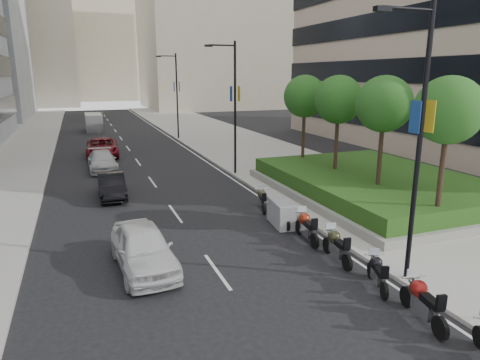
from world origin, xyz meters
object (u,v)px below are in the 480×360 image
motorcycle_5 (281,213)px  delivery_van (94,123)px  car_a (143,248)px  car_b (112,186)px  motorcycle_1 (423,302)px  motorcycle_4 (306,227)px  motorcycle_2 (377,273)px  car_d (102,147)px  lamp_post_0 (417,134)px  lamp_post_1 (233,102)px  car_c (102,161)px  motorcycle_3 (337,246)px  motorcycle_6 (262,200)px  lamp_post_2 (175,92)px

motorcycle_5 → delivery_van: delivery_van is taller
motorcycle_5 → car_a: car_a is taller
car_b → motorcycle_1: bearing=-65.3°
motorcycle_4 → car_b: bearing=42.9°
motorcycle_1 → motorcycle_2: bearing=9.1°
car_d → motorcycle_1: bearing=-74.4°
motorcycle_2 → lamp_post_0: bearing=-69.2°
lamp_post_1 → car_c: (-8.47, 4.82, -4.37)m
motorcycle_3 → car_c: 20.89m
car_d → motorcycle_6: bearing=-67.4°
lamp_post_0 → car_c: (-8.47, 21.82, -4.37)m
lamp_post_0 → car_a: lamp_post_0 is taller
delivery_van → car_b: bearing=-90.6°
motorcycle_3 → motorcycle_4: (-0.06, 2.20, 0.01)m
delivery_van → motorcycle_2: bearing=-81.2°
lamp_post_1 → car_a: 15.76m
motorcycle_4 → car_b: 12.09m
lamp_post_0 → car_d: size_ratio=1.60×
motorcycle_1 → car_b: 17.82m
lamp_post_2 → motorcycle_2: lamp_post_2 is taller
motorcycle_6 → car_b: (-7.11, 5.20, 0.13)m
motorcycle_2 → delivery_van: delivery_van is taller
motorcycle_5 → delivery_van: size_ratio=0.40×
car_c → car_d: car_d is taller
motorcycle_1 → motorcycle_2: size_ratio=1.19×
car_d → delivery_van: (0.05, 17.66, 0.21)m
motorcycle_6 → car_a: 8.34m
lamp_post_0 → motorcycle_3: (-1.16, 2.26, -4.46)m
lamp_post_2 → car_b: (-8.39, -20.80, -4.39)m
motorcycle_3 → motorcycle_4: bearing=8.3°
lamp_post_2 → car_a: lamp_post_2 is taller
motorcycle_4 → motorcycle_6: size_ratio=1.16×
motorcycle_6 → car_a: bearing=141.8°
lamp_post_0 → motorcycle_6: bearing=98.1°
motorcycle_5 → car_b: bearing=49.3°
car_c → lamp_post_1: bearing=-30.3°
motorcycle_2 → motorcycle_5: 6.54m
motorcycle_2 → car_d: (-7.09, 27.60, 0.25)m
motorcycle_3 → delivery_van: 43.56m
lamp_post_0 → motorcycle_5: size_ratio=4.41×
motorcycle_2 → car_d: bearing=35.5°
lamp_post_0 → car_a: (-8.06, 4.15, -4.26)m
motorcycle_1 → delivery_van: (-6.95, 47.34, 0.38)m
lamp_post_1 → delivery_van: 29.68m
motorcycle_3 → car_d: size_ratio=0.40×
motorcycle_5 → car_d: (-6.76, 21.07, 0.19)m
lamp_post_0 → motorcycle_2: lamp_post_0 is taller
motorcycle_4 → car_d: size_ratio=0.41×
lamp_post_0 → motorcycle_2: 4.65m
lamp_post_1 → motorcycle_5: lamp_post_1 is taller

